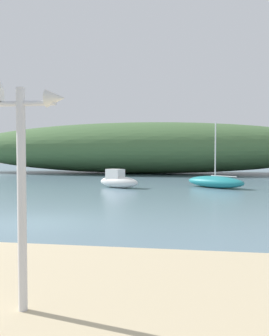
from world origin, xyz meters
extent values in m
plane|color=slate|center=(0.00, 0.00, 0.00)|extent=(120.00, 120.00, 0.00)
ellipsoid|color=#476B3D|center=(-0.80, 30.27, 2.84)|extent=(43.05, 11.43, 5.68)
cylinder|color=silver|center=(2.99, -7.04, 1.69)|extent=(0.12, 0.12, 2.98)
cylinder|color=silver|center=(2.99, -7.04, 2.97)|extent=(0.97, 0.07, 0.07)
cone|color=silver|center=(3.48, -7.04, 3.03)|extent=(0.25, 0.23, 0.23)
ellipsoid|color=teal|center=(6.54, 13.58, 0.39)|extent=(4.21, 3.70, 0.78)
cylinder|color=silver|center=(6.54, 13.58, 2.44)|extent=(0.08, 0.08, 3.79)
cylinder|color=silver|center=(7.04, 13.19, 0.79)|extent=(1.55, 1.23, 0.06)
ellipsoid|color=white|center=(0.28, 12.50, 0.38)|extent=(3.14, 2.24, 0.76)
cube|color=silver|center=(0.01, 12.64, 0.86)|extent=(1.30, 1.18, 0.73)
camera|label=1|loc=(5.28, -11.74, 2.33)|focal=40.38mm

